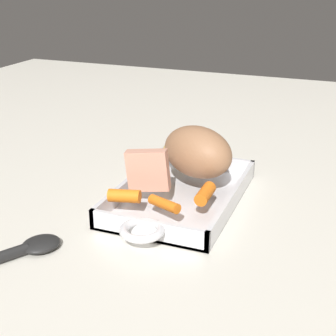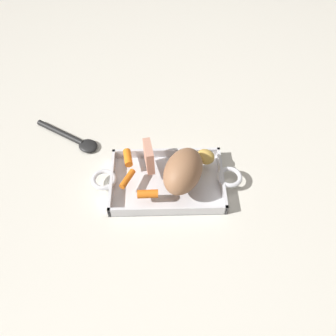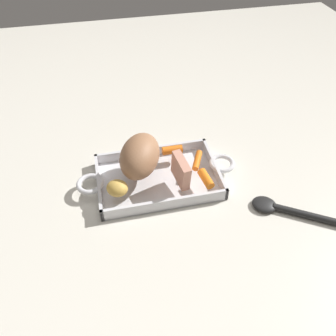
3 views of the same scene
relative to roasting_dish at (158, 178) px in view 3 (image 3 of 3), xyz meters
name	(u,v)px [view 3 (image 3 of 3)]	position (x,y,z in m)	size (l,w,h in m)	color
ground_plane	(158,181)	(0.00, 0.00, -0.01)	(2.16, 2.16, 0.00)	silver
roasting_dish	(158,178)	(0.00, 0.00, 0.00)	(0.39, 0.19, 0.03)	silver
pork_roast	(140,156)	(-0.04, 0.02, 0.07)	(0.14, 0.09, 0.09)	#966746
roast_slice_outer	(181,170)	(0.05, -0.04, 0.06)	(0.02, 0.07, 0.07)	tan
baby_carrot_northeast	(172,150)	(0.05, 0.06, 0.03)	(0.02, 0.02, 0.05)	orange
baby_carrot_center_left	(197,160)	(0.10, 0.01, 0.03)	(0.02, 0.02, 0.06)	orange
baby_carrot_center_right	(206,179)	(0.10, -0.06, 0.03)	(0.02, 0.02, 0.05)	orange
potato_golden_small	(117,188)	(-0.10, -0.05, 0.04)	(0.05, 0.04, 0.04)	gold
serving_spoon	(288,210)	(0.27, -0.16, 0.00)	(0.20, 0.14, 0.02)	black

